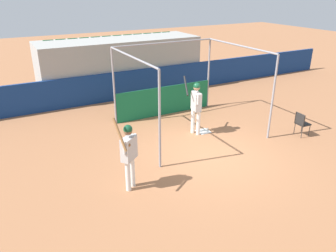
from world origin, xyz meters
TOP-DOWN VIEW (x-y plane):
  - ground_plane at (0.00, 0.00)m, footprint 60.00×60.00m
  - outfield_wall at (0.00, 6.49)m, footprint 24.00×0.12m
  - bleacher_section at (-0.00, 7.75)m, footprint 7.60×2.40m
  - batting_cage at (0.38, 3.21)m, footprint 4.22×3.74m
  - home_plate at (0.80, 1.66)m, footprint 0.44×0.44m
  - player_batter at (0.44, 1.67)m, footprint 0.53×0.93m
  - player_waiting at (-2.86, -0.43)m, footprint 0.64×0.70m
  - folding_chair at (3.55, -0.21)m, footprint 0.43×0.43m
  - baseball at (1.03, 1.72)m, footprint 0.07×0.07m

SIDE VIEW (x-z plane):
  - ground_plane at x=0.00m, z-range 0.00..0.00m
  - home_plate at x=0.80m, z-range 0.00..0.02m
  - baseball at x=1.03m, z-range 0.00..0.07m
  - folding_chair at x=3.55m, z-range 0.10..0.94m
  - outfield_wall at x=0.00m, z-range 0.00..1.29m
  - player_waiting at x=-2.86m, z-range 0.06..2.09m
  - player_batter at x=0.44m, z-range 0.15..2.12m
  - batting_cage at x=0.38m, z-range -0.24..2.65m
  - bleacher_section at x=0.00m, z-range 0.00..2.57m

